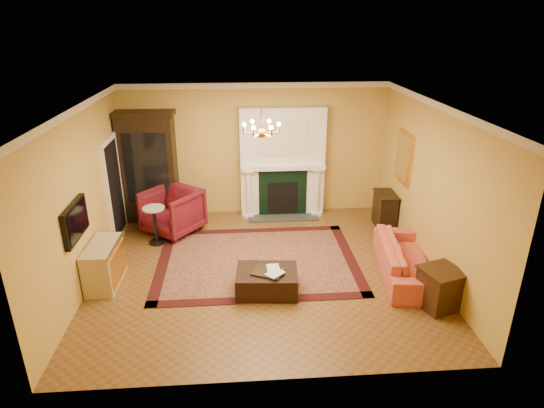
{
  "coord_description": "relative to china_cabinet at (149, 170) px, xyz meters",
  "views": [
    {
      "loc": [
        -0.38,
        -7.24,
        4.28
      ],
      "look_at": [
        0.19,
        0.3,
        1.17
      ],
      "focal_mm": 30.0,
      "sensor_mm": 36.0,
      "label": 1
    }
  ],
  "objects": [
    {
      "name": "china_cabinet",
      "position": [
        0.0,
        0.0,
        0.0
      ],
      "size": [
        1.2,
        0.57,
        2.36
      ],
      "primitive_type": "cube",
      "rotation": [
        0.0,
        0.0,
        -0.03
      ],
      "color": "black",
      "rests_on": "floor"
    },
    {
      "name": "ottoman_tray",
      "position": [
        2.41,
        -3.27,
        -0.77
      ],
      "size": [
        0.6,
        0.55,
        0.03
      ],
      "primitive_type": "cube",
      "rotation": [
        0.0,
        0.0,
        -0.45
      ],
      "color": "black",
      "rests_on": "leather_ottoman"
    },
    {
      "name": "tv_panel",
      "position": [
        -0.58,
        -3.09,
        0.17
      ],
      "size": [
        0.09,
        0.95,
        0.58
      ],
      "color": "black",
      "rests_on": "wall_left"
    },
    {
      "name": "gilt_mirror",
      "position": [
        5.33,
        -1.09,
        0.47
      ],
      "size": [
        0.06,
        0.76,
        1.05
      ],
      "color": "gold",
      "rests_on": "wall_right"
    },
    {
      "name": "crown_molding",
      "position": [
        2.36,
        -1.53,
        1.76
      ],
      "size": [
        6.0,
        5.5,
        0.12
      ],
      "color": "silver",
      "rests_on": "ceiling"
    },
    {
      "name": "oriental_rug",
      "position": [
        2.28,
        -2.16,
        -1.17
      ],
      "size": [
        3.75,
        2.82,
        0.01
      ],
      "primitive_type": "cube",
      "rotation": [
        0.0,
        0.0,
        0.0
      ],
      "color": "#430E14",
      "rests_on": "floor"
    },
    {
      "name": "wall_right",
      "position": [
        5.37,
        -2.49,
        0.32
      ],
      "size": [
        0.02,
        5.5,
        3.0
      ],
      "primitive_type": "cube",
      "color": "gold",
      "rests_on": "floor"
    },
    {
      "name": "wall_back",
      "position": [
        2.36,
        0.27,
        0.32
      ],
      "size": [
        6.0,
        0.02,
        3.0
      ],
      "primitive_type": "cube",
      "color": "gold",
      "rests_on": "floor"
    },
    {
      "name": "console_table",
      "position": [
        5.14,
        -0.79,
        -0.81
      ],
      "size": [
        0.4,
        0.67,
        0.74
      ],
      "primitive_type": "cube",
      "rotation": [
        0.0,
        0.0,
        -0.03
      ],
      "color": "black",
      "rests_on": "floor"
    },
    {
      "name": "topiary_left",
      "position": [
        2.36,
        0.04,
        0.31
      ],
      "size": [
        0.17,
        0.17,
        0.46
      ],
      "color": "gray",
      "rests_on": "fireplace"
    },
    {
      "name": "doorway",
      "position": [
        -0.59,
        -0.79,
        -0.13
      ],
      "size": [
        0.08,
        1.05,
        2.1
      ],
      "color": "silver",
      "rests_on": "wall_left"
    },
    {
      "name": "pedestal_table",
      "position": [
        0.26,
        -1.27,
        -0.72
      ],
      "size": [
        0.44,
        0.44,
        0.79
      ],
      "color": "black",
      "rests_on": "floor"
    },
    {
      "name": "book_b",
      "position": [
        2.44,
        -3.29,
        -0.61
      ],
      "size": [
        0.16,
        0.17,
        0.29
      ],
      "primitive_type": "imported",
      "rotation": [
        0.0,
        0.0,
        -0.81
      ],
      "color": "gray",
      "rests_on": "ottoman_tray"
    },
    {
      "name": "book_a",
      "position": [
        2.39,
        -3.22,
        -0.61
      ],
      "size": [
        0.21,
        0.03,
        0.28
      ],
      "primitive_type": "imported",
      "rotation": [
        0.0,
        0.0,
        0.04
      ],
      "color": "gray",
      "rests_on": "ottoman_tray"
    },
    {
      "name": "end_table",
      "position": [
        5.08,
        -3.85,
        -0.86
      ],
      "size": [
        0.69,
        0.69,
        0.64
      ],
      "primitive_type": "cube",
      "rotation": [
        0.0,
        0.0,
        0.31
      ],
      "color": "#331F0E",
      "rests_on": "floor"
    },
    {
      "name": "floor",
      "position": [
        2.36,
        -2.49,
        -1.19
      ],
      "size": [
        6.0,
        5.5,
        0.02
      ],
      "primitive_type": "cube",
      "color": "brown",
      "rests_on": "ground"
    },
    {
      "name": "fireplace",
      "position": [
        2.96,
        0.08,
        0.02
      ],
      "size": [
        1.9,
        0.7,
        2.5
      ],
      "color": "white",
      "rests_on": "wall_back"
    },
    {
      "name": "leather_ottoman",
      "position": [
        2.39,
        -3.21,
        -0.97
      ],
      "size": [
        1.07,
        0.81,
        0.38
      ],
      "primitive_type": "cube",
      "rotation": [
        0.0,
        0.0,
        -0.08
      ],
      "color": "black",
      "rests_on": "oriental_rug"
    },
    {
      "name": "wall_left",
      "position": [
        -0.65,
        -2.49,
        0.32
      ],
      "size": [
        0.02,
        5.5,
        3.0
      ],
      "primitive_type": "cube",
      "color": "gold",
      "rests_on": "floor"
    },
    {
      "name": "wingback_armchair",
      "position": [
        0.54,
        -0.76,
        -0.65
      ],
      "size": [
        1.4,
        1.39,
        1.06
      ],
      "primitive_type": "imported",
      "rotation": [
        0.0,
        0.0,
        -0.66
      ],
      "color": "maroon",
      "rests_on": "floor"
    },
    {
      "name": "ceiling",
      "position": [
        2.36,
        -2.49,
        1.83
      ],
      "size": [
        6.0,
        5.5,
        0.02
      ],
      "primitive_type": "cube",
      "color": "silver",
      "rests_on": "wall_back"
    },
    {
      "name": "coral_sofa",
      "position": [
        4.89,
        -2.83,
        -0.77
      ],
      "size": [
        0.91,
        2.18,
        0.83
      ],
      "primitive_type": "imported",
      "rotation": [
        0.0,
        0.0,
        1.43
      ],
      "color": "#DC5945",
      "rests_on": "floor"
    },
    {
      "name": "commode",
      "position": [
        -0.37,
        -2.74,
        -0.81
      ],
      "size": [
        0.49,
        1.01,
        0.74
      ],
      "primitive_type": "cube",
      "rotation": [
        0.0,
        0.0,
        -0.02
      ],
      "color": "tan",
      "rests_on": "floor"
    },
    {
      "name": "wall_front",
      "position": [
        2.36,
        -5.25,
        0.32
      ],
      "size": [
        6.0,
        0.02,
        3.0
      ],
      "primitive_type": "cube",
      "color": "gold",
      "rests_on": "floor"
    },
    {
      "name": "topiary_right",
      "position": [
        3.56,
        0.04,
        0.29
      ],
      "size": [
        0.16,
        0.16,
        0.43
      ],
      "color": "gray",
      "rests_on": "fireplace"
    },
    {
      "name": "chandelier",
      "position": [
        2.36,
        -2.49,
        1.43
      ],
      "size": [
        0.63,
        0.55,
        0.53
      ],
      "color": "gold",
      "rests_on": "ceiling"
    }
  ]
}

